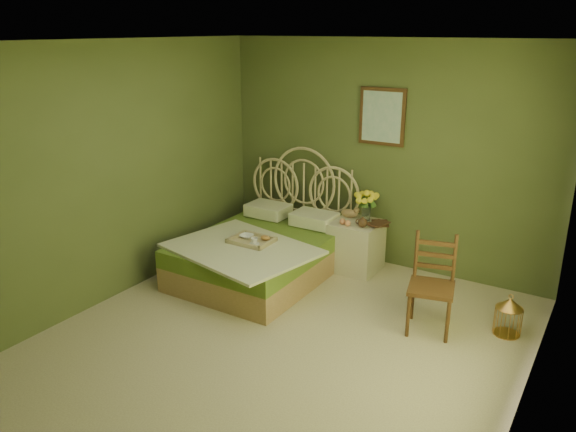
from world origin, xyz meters
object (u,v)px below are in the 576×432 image
Objects in this scene: chair at (435,278)px; birdcage at (508,317)px; nightstand at (357,240)px; bed at (264,250)px.

birdcage is at bearing 7.01° from chair.
chair is (1.18, -0.86, 0.15)m from nightstand.
bed is at bearing -140.84° from nightstand.
nightstand is 2.77× the size of birdcage.
nightstand is 1.94m from birdcage.
bed is 2.05m from chair.
chair is at bearing -159.77° from birdcage.
bed is 1.09m from nightstand.
nightstand is at bearing 130.75° from chair.
bed reaches higher than chair.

